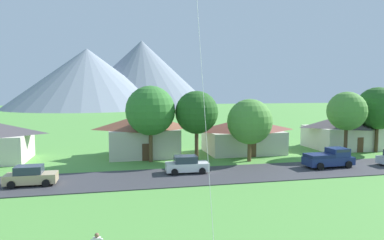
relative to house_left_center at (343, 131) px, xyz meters
name	(u,v)px	position (x,y,z in m)	size (l,w,h in m)	color
road_strip	(196,176)	(-24.07, -11.37, -2.43)	(160.00, 7.12, 0.08)	#38383D
mountain_central_ridge	(87,78)	(-43.55, 124.34, 11.17)	(73.82, 73.82, 27.27)	gray
mountain_east_ridge	(142,74)	(-17.52, 139.39, 14.34)	(72.14, 72.14, 33.62)	gray
house_left_center	(343,131)	(0.00, 0.00, 0.00)	(9.84, 7.84, 4.76)	beige
house_right_center	(243,135)	(-15.12, -0.20, -0.14)	(10.42, 7.23, 4.50)	beige
house_rightmost	(144,134)	(-28.12, 0.30, 0.27)	(9.06, 7.06, 5.29)	beige
tree_near_left	(197,113)	(-22.37, -4.22, 3.17)	(4.97, 4.97, 8.14)	brown
tree_left_of_center	(250,122)	(-16.49, -5.86, 2.14)	(5.20, 5.20, 7.22)	brown
tree_right_of_center	(347,111)	(-3.51, -5.37, 3.15)	(4.80, 4.80, 8.04)	#4C3823
tree_near_right	(378,108)	(2.16, -3.96, 3.36)	(5.56, 5.56, 8.62)	#4C3823
tree_far_right	(150,111)	(-27.63, -3.66, 3.42)	(5.65, 5.65, 8.73)	brown
parked_car_tan_west_end	(31,176)	(-38.75, -11.57, -1.60)	(4.21, 2.10, 1.68)	tan
parked_car_white_mid_east	(187,165)	(-24.75, -10.06, -1.60)	(4.27, 2.22, 1.68)	white
pickup_truck_navy_west_side	(330,158)	(-9.44, -10.85, -1.41)	(5.27, 2.48, 1.99)	navy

